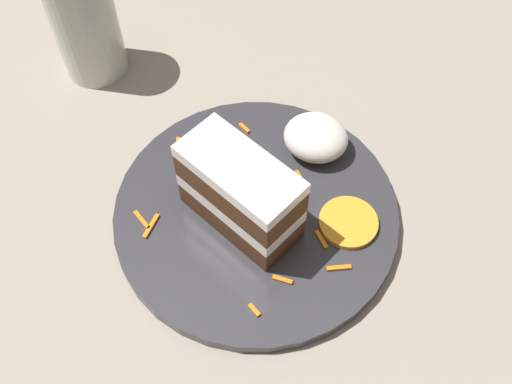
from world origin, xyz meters
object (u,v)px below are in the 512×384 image
(orange_garnish, at_px, (348,222))
(drinking_glass, at_px, (87,30))
(cake_slice, at_px, (240,193))
(plate, at_px, (256,213))
(cream_dollop, at_px, (316,137))

(orange_garnish, distance_m, drinking_glass, 0.36)
(cake_slice, height_order, orange_garnish, cake_slice)
(plate, bearing_deg, orange_garnish, 6.75)
(cream_dollop, xyz_separation_m, drinking_glass, (-0.28, 0.05, 0.02))
(plate, relative_size, orange_garnish, 4.89)
(plate, relative_size, cream_dollop, 4.21)
(cream_dollop, distance_m, drinking_glass, 0.28)
(cake_slice, xyz_separation_m, drinking_glass, (-0.23, 0.15, -0.00))
(plate, xyz_separation_m, orange_garnish, (0.09, 0.01, 0.01))
(cake_slice, xyz_separation_m, orange_garnish, (0.10, 0.02, -0.04))
(cake_slice, distance_m, drinking_glass, 0.28)
(cake_slice, height_order, cream_dollop, cake_slice)
(cake_slice, bearing_deg, plate, -13.21)
(plate, relative_size, drinking_glass, 2.12)
(cake_slice, relative_size, drinking_glass, 0.96)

